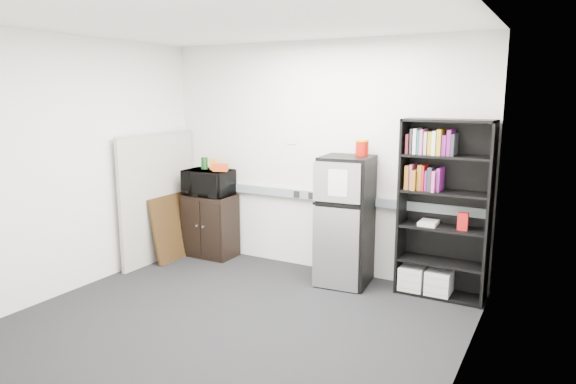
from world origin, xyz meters
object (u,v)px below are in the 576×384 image
object	(u,v)px
cubicle_partition	(159,197)
refrigerator	(346,221)
microwave	(208,183)
bookshelf	(442,205)
cabinet	(210,226)

from	to	relation	value
cubicle_partition	refrigerator	xyz separation A→B (m)	(2.41, 0.34, -0.09)
microwave	refrigerator	bearing A→B (deg)	-5.93
cubicle_partition	refrigerator	bearing A→B (deg)	8.06
bookshelf	cubicle_partition	distance (m)	3.45
bookshelf	refrigerator	xyz separation A→B (m)	(-1.00, -0.15, -0.25)
refrigerator	bookshelf	bearing A→B (deg)	2.81
bookshelf	cabinet	xyz separation A→B (m)	(-2.93, -0.07, -0.57)
bookshelf	cubicle_partition	size ratio (longest dim) A/B	1.14
microwave	refrigerator	distance (m)	1.94
bookshelf	cubicle_partition	bearing A→B (deg)	-171.87
bookshelf	cabinet	distance (m)	2.98
bookshelf	microwave	xyz separation A→B (m)	(-2.93, -0.08, 0.01)
bookshelf	refrigerator	bearing A→B (deg)	-171.72
cabinet	microwave	size ratio (longest dim) A/B	1.37
microwave	refrigerator	world-z (taller)	refrigerator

